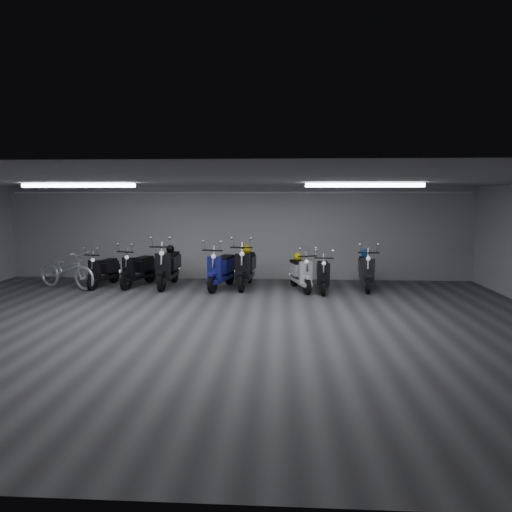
# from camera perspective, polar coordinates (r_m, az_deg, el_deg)

# --- Properties ---
(floor) EXTENTS (14.00, 10.00, 0.01)m
(floor) POSITION_cam_1_polar(r_m,az_deg,el_deg) (8.81, -5.46, -8.99)
(floor) COLOR #3C3C3E
(floor) RESTS_ON ground
(ceiling) EXTENTS (14.00, 10.00, 0.01)m
(ceiling) POSITION_cam_1_polar(r_m,az_deg,el_deg) (8.44, -5.71, 9.59)
(ceiling) COLOR gray
(ceiling) RESTS_ON ground
(back_wall) EXTENTS (14.00, 0.01, 2.80)m
(back_wall) POSITION_cam_1_polar(r_m,az_deg,el_deg) (13.46, -2.37, 2.94)
(back_wall) COLOR #A2A2A5
(back_wall) RESTS_ON ground
(front_wall) EXTENTS (14.00, 0.01, 2.80)m
(front_wall) POSITION_cam_1_polar(r_m,az_deg,el_deg) (3.75, -17.34, -10.16)
(front_wall) COLOR #A2A2A5
(front_wall) RESTS_ON ground
(fluor_strip_left) EXTENTS (2.40, 0.18, 0.08)m
(fluor_strip_left) POSITION_cam_1_polar(r_m,az_deg,el_deg) (10.28, -21.76, 8.39)
(fluor_strip_left) COLOR white
(fluor_strip_left) RESTS_ON ceiling
(fluor_strip_right) EXTENTS (2.40, 0.18, 0.08)m
(fluor_strip_right) POSITION_cam_1_polar(r_m,az_deg,el_deg) (9.50, 13.69, 8.81)
(fluor_strip_right) COLOR white
(fluor_strip_right) RESTS_ON ceiling
(conduit) EXTENTS (13.60, 0.05, 0.05)m
(conduit) POSITION_cam_1_polar(r_m,az_deg,el_deg) (13.32, -2.44, 8.14)
(conduit) COLOR white
(conduit) RESTS_ON back_wall
(scooter_0) EXTENTS (0.82, 1.67, 1.19)m
(scooter_0) POSITION_cam_1_polar(r_m,az_deg,el_deg) (13.08, -19.01, -1.18)
(scooter_0) COLOR black
(scooter_0) RESTS_ON floor
(scooter_1) EXTENTS (1.05, 1.82, 1.29)m
(scooter_1) POSITION_cam_1_polar(r_m,az_deg,el_deg) (12.85, -14.87, -0.94)
(scooter_1) COLOR black
(scooter_1) RESTS_ON floor
(scooter_3) EXTENTS (0.71, 2.00, 1.48)m
(scooter_3) POSITION_cam_1_polar(r_m,az_deg,el_deg) (12.59, -11.22, -0.57)
(scooter_3) COLOR black
(scooter_3) RESTS_ON floor
(scooter_4) EXTENTS (1.07, 1.97, 1.40)m
(scooter_4) POSITION_cam_1_polar(r_m,az_deg,el_deg) (12.12, -4.46, -0.95)
(scooter_4) COLOR navy
(scooter_4) RESTS_ON floor
(scooter_5) EXTENTS (0.84, 2.03, 1.47)m
(scooter_5) POSITION_cam_1_polar(r_m,az_deg,el_deg) (12.25, -1.34, -0.66)
(scooter_5) COLOR black
(scooter_5) RESTS_ON floor
(scooter_6) EXTENTS (0.99, 1.75, 1.24)m
(scooter_6) POSITION_cam_1_polar(r_m,az_deg,el_deg) (11.95, 5.72, -1.48)
(scooter_6) COLOR silver
(scooter_6) RESTS_ON floor
(scooter_8) EXTENTS (0.63, 1.65, 1.21)m
(scooter_8) POSITION_cam_1_polar(r_m,az_deg,el_deg) (11.86, 8.57, -1.68)
(scooter_8) COLOR black
(scooter_8) RESTS_ON floor
(scooter_9) EXTENTS (0.77, 1.84, 1.33)m
(scooter_9) POSITION_cam_1_polar(r_m,az_deg,el_deg) (12.38, 13.92, -1.12)
(scooter_9) COLOR black
(scooter_9) RESTS_ON floor
(bicycle) EXTENTS (2.05, 1.34, 1.25)m
(bicycle) POSITION_cam_1_polar(r_m,az_deg,el_deg) (13.21, -23.10, -1.15)
(bicycle) COLOR silver
(bicycle) RESTS_ON floor
(helmet_0) EXTENTS (0.23, 0.23, 0.23)m
(helmet_0) POSITION_cam_1_polar(r_m,az_deg,el_deg) (12.81, -10.92, 0.90)
(helmet_0) COLOR black
(helmet_0) RESTS_ON scooter_3
(helmet_1) EXTENTS (0.25, 0.25, 0.25)m
(helmet_1) POSITION_cam_1_polar(r_m,az_deg,el_deg) (12.48, -1.13, 0.89)
(helmet_1) COLOR gold
(helmet_1) RESTS_ON scooter_5
(helmet_2) EXTENTS (0.23, 0.23, 0.23)m
(helmet_2) POSITION_cam_1_polar(r_m,az_deg,el_deg) (12.13, 5.40, -0.08)
(helmet_2) COLOR #B1BA0A
(helmet_2) RESTS_ON scooter_6
(helmet_3) EXTENTS (0.25, 0.25, 0.25)m
(helmet_3) POSITION_cam_1_polar(r_m,az_deg,el_deg) (12.59, 13.87, 0.32)
(helmet_3) COLOR #0D4098
(helmet_3) RESTS_ON scooter_9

